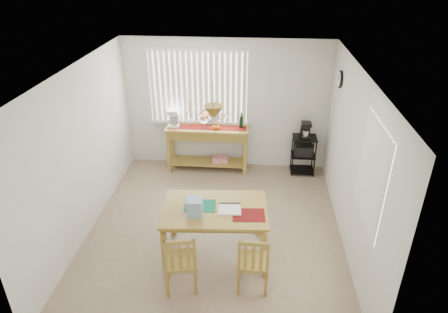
# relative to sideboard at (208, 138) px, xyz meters

# --- Properties ---
(ground) EXTENTS (4.00, 4.50, 0.01)m
(ground) POSITION_rel_sideboard_xyz_m (0.35, -2.00, -0.69)
(ground) COLOR gray
(room_shell) EXTENTS (4.20, 4.70, 2.70)m
(room_shell) POSITION_rel_sideboard_xyz_m (0.35, -1.99, 1.00)
(room_shell) COLOR silver
(room_shell) RESTS_ON ground
(sideboard) EXTENTS (1.63, 0.46, 0.92)m
(sideboard) POSITION_rel_sideboard_xyz_m (0.00, 0.00, 0.00)
(sideboard) COLOR #A78838
(sideboard) RESTS_ON ground
(sideboard_items) EXTENTS (1.55, 0.39, 0.70)m
(sideboard_items) POSITION_rel_sideboard_xyz_m (-0.28, 0.02, 0.37)
(sideboard_items) COLOR maroon
(sideboard_items) RESTS_ON sideboard
(wire_cart) EXTENTS (0.46, 0.37, 0.78)m
(wire_cart) POSITION_rel_sideboard_xyz_m (1.90, -0.00, -0.22)
(wire_cart) COLOR black
(wire_cart) RESTS_ON ground
(cart_items) EXTENTS (0.18, 0.22, 0.32)m
(cart_items) POSITION_rel_sideboard_xyz_m (1.90, 0.01, 0.24)
(cart_items) COLOR black
(cart_items) RESTS_ON wire_cart
(dining_table) EXTENTS (1.53, 1.04, 0.79)m
(dining_table) POSITION_rel_sideboard_xyz_m (0.41, -2.53, 0.01)
(dining_table) COLOR #A78838
(dining_table) RESTS_ON ground
(table_items) EXTENTS (1.16, 0.51, 0.25)m
(table_items) POSITION_rel_sideboard_xyz_m (0.27, -2.67, 0.20)
(table_items) COLOR #14734F
(table_items) RESTS_ON dining_table
(chair_left) EXTENTS (0.49, 0.49, 0.91)m
(chair_left) POSITION_rel_sideboard_xyz_m (0.04, -3.27, -0.24)
(chair_left) COLOR #A78838
(chair_left) RESTS_ON ground
(chair_right) EXTENTS (0.42, 0.42, 0.89)m
(chair_right) POSITION_rel_sideboard_xyz_m (0.98, -3.19, -0.25)
(chair_right) COLOR #A78838
(chair_right) RESTS_ON ground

